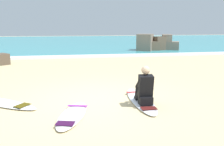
{
  "coord_description": "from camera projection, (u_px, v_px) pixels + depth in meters",
  "views": [
    {
      "loc": [
        -0.75,
        -6.34,
        1.99
      ],
      "look_at": [
        0.55,
        0.85,
        0.55
      ],
      "focal_mm": 39.36,
      "sensor_mm": 36.0,
      "label": 1
    }
  ],
  "objects": [
    {
      "name": "ground_plane",
      "position": [
        98.0,
        100.0,
        6.63
      ],
      "size": [
        80.0,
        80.0,
        0.0
      ],
      "primitive_type": "plane",
      "color": "#CCB584"
    },
    {
      "name": "sea",
      "position": [
        74.0,
        42.0,
        28.49
      ],
      "size": [
        80.0,
        28.0,
        0.1
      ],
      "primitive_type": "cube",
      "color": "teal",
      "rests_on": "ground"
    },
    {
      "name": "breaking_foam",
      "position": [
        80.0,
        56.0,
        15.26
      ],
      "size": [
        80.0,
        0.9,
        0.11
      ],
      "primitive_type": "cube",
      "color": "white",
      "rests_on": "ground"
    },
    {
      "name": "surfboard_main",
      "position": [
        140.0,
        100.0,
        6.47
      ],
      "size": [
        0.6,
        2.39,
        0.08
      ],
      "color": "silver",
      "rests_on": "ground"
    },
    {
      "name": "surfer_seated",
      "position": [
        145.0,
        89.0,
        6.05
      ],
      "size": [
        0.39,
        0.72,
        0.95
      ],
      "color": "black",
      "rests_on": "surfboard_main"
    },
    {
      "name": "surfboard_spare_near",
      "position": [
        72.0,
        115.0,
        5.42
      ],
      "size": [
        0.97,
        1.87,
        0.08
      ],
      "color": "white",
      "rests_on": "ground"
    },
    {
      "name": "surfboard_spare_far",
      "position": [
        1.0,
        102.0,
        6.28
      ],
      "size": [
        2.22,
        1.86,
        0.08
      ],
      "color": "white",
      "rests_on": "ground"
    },
    {
      "name": "rock_outcrop_distant",
      "position": [
        157.0,
        44.0,
        18.74
      ],
      "size": [
        3.66,
        2.14,
        1.32
      ],
      "color": "#756656",
      "rests_on": "ground"
    },
    {
      "name": "shoreline_rock",
      "position": [
        1.0,
        59.0,
        12.44
      ],
      "size": [
        0.95,
        0.98,
        0.55
      ],
      "primitive_type": "cube",
      "rotation": [
        0.0,
        0.0,
        2.23
      ],
      "color": "brown",
      "rests_on": "ground"
    }
  ]
}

